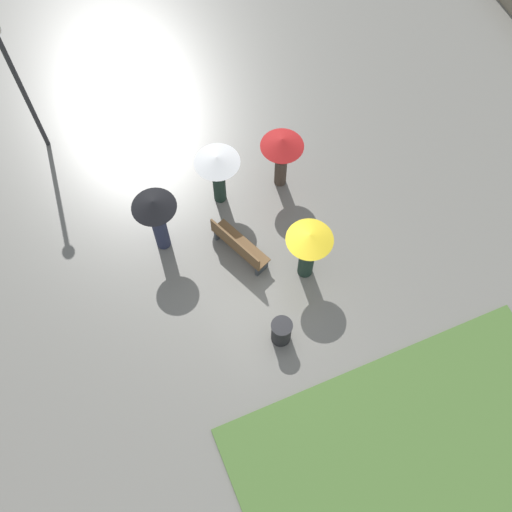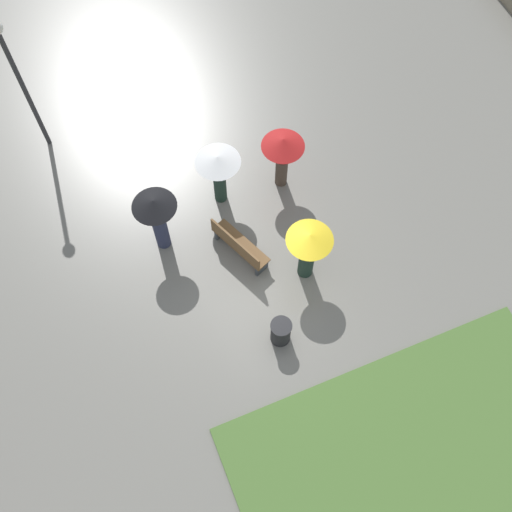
{
  "view_description": "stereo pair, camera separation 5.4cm",
  "coord_description": "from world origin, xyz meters",
  "px_view_note": "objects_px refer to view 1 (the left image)",
  "views": [
    {
      "loc": [
        -5.61,
        2.62,
        14.07
      ],
      "look_at": [
        0.62,
        -0.0,
        0.74
      ],
      "focal_mm": 45.0,
      "sensor_mm": 36.0,
      "label": 1
    },
    {
      "loc": [
        -5.63,
        2.57,
        14.07
      ],
      "look_at": [
        0.62,
        -0.0,
        0.74
      ],
      "focal_mm": 45.0,
      "sensor_mm": 36.0,
      "label": 2
    }
  ],
  "objects_px": {
    "park_bench": "(239,246)",
    "crowd_person_black": "(156,215)",
    "trash_bin": "(281,332)",
    "crowd_person_red": "(282,150)",
    "crowd_person_yellow": "(309,246)",
    "crowd_person_white": "(218,168)",
    "lamp_post": "(14,73)"
  },
  "relations": [
    {
      "from": "park_bench",
      "to": "lamp_post",
      "type": "relative_size",
      "value": 0.39
    },
    {
      "from": "park_bench",
      "to": "trash_bin",
      "type": "relative_size",
      "value": 2.09
    },
    {
      "from": "trash_bin",
      "to": "crowd_person_yellow",
      "type": "height_order",
      "value": "crowd_person_yellow"
    },
    {
      "from": "crowd_person_black",
      "to": "park_bench",
      "type": "bearing_deg",
      "value": -67.64
    },
    {
      "from": "crowd_person_white",
      "to": "crowd_person_yellow",
      "type": "xyz_separation_m",
      "value": [
        -2.75,
        -1.13,
        -0.03
      ]
    },
    {
      "from": "crowd_person_red",
      "to": "crowd_person_black",
      "type": "relative_size",
      "value": 0.92
    },
    {
      "from": "park_bench",
      "to": "trash_bin",
      "type": "distance_m",
      "value": 2.38
    },
    {
      "from": "lamp_post",
      "to": "crowd_person_black",
      "type": "height_order",
      "value": "lamp_post"
    },
    {
      "from": "trash_bin",
      "to": "crowd_person_white",
      "type": "distance_m",
      "value": 4.19
    },
    {
      "from": "lamp_post",
      "to": "crowd_person_red",
      "type": "relative_size",
      "value": 2.3
    },
    {
      "from": "crowd_person_red",
      "to": "crowd_person_black",
      "type": "bearing_deg",
      "value": -13.89
    },
    {
      "from": "crowd_person_red",
      "to": "crowd_person_yellow",
      "type": "distance_m",
      "value": 2.65
    },
    {
      "from": "crowd_person_yellow",
      "to": "trash_bin",
      "type": "bearing_deg",
      "value": 135.14
    },
    {
      "from": "crowd_person_black",
      "to": "crowd_person_yellow",
      "type": "height_order",
      "value": "crowd_person_black"
    },
    {
      "from": "park_bench",
      "to": "crowd_person_yellow",
      "type": "distance_m",
      "value": 1.86
    },
    {
      "from": "park_bench",
      "to": "crowd_person_black",
      "type": "height_order",
      "value": "crowd_person_black"
    },
    {
      "from": "park_bench",
      "to": "crowd_person_yellow",
      "type": "bearing_deg",
      "value": -151.5
    },
    {
      "from": "park_bench",
      "to": "trash_bin",
      "type": "height_order",
      "value": "park_bench"
    },
    {
      "from": "crowd_person_red",
      "to": "trash_bin",
      "type": "bearing_deg",
      "value": 43.32
    },
    {
      "from": "crowd_person_black",
      "to": "trash_bin",
      "type": "bearing_deg",
      "value": -99.04
    },
    {
      "from": "lamp_post",
      "to": "crowd_person_black",
      "type": "relative_size",
      "value": 2.13
    },
    {
      "from": "crowd_person_red",
      "to": "crowd_person_yellow",
      "type": "bearing_deg",
      "value": 56.25
    },
    {
      "from": "park_bench",
      "to": "lamp_post",
      "type": "xyz_separation_m",
      "value": [
        5.11,
        3.49,
        2.25
      ]
    },
    {
      "from": "park_bench",
      "to": "crowd_person_black",
      "type": "relative_size",
      "value": 0.83
    },
    {
      "from": "trash_bin",
      "to": "crowd_person_red",
      "type": "xyz_separation_m",
      "value": [
        3.94,
        -1.72,
        1.0
      ]
    },
    {
      "from": "park_bench",
      "to": "crowd_person_black",
      "type": "distance_m",
      "value": 2.11
    },
    {
      "from": "park_bench",
      "to": "crowd_person_yellow",
      "type": "height_order",
      "value": "crowd_person_yellow"
    },
    {
      "from": "crowd_person_black",
      "to": "crowd_person_yellow",
      "type": "relative_size",
      "value": 1.07
    },
    {
      "from": "park_bench",
      "to": "crowd_person_red",
      "type": "height_order",
      "value": "crowd_person_red"
    },
    {
      "from": "lamp_post",
      "to": "crowd_person_yellow",
      "type": "height_order",
      "value": "lamp_post"
    },
    {
      "from": "lamp_post",
      "to": "crowd_person_white",
      "type": "xyz_separation_m",
      "value": [
        -3.41,
        -3.67,
        -1.39
      ]
    },
    {
      "from": "crowd_person_yellow",
      "to": "crowd_person_white",
      "type": "bearing_deg",
      "value": 20.06
    }
  ]
}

